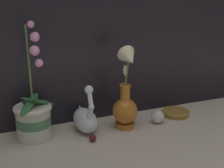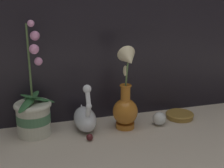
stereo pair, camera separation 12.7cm
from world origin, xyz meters
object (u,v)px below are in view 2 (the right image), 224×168
Objects in this scene: blue_vase at (126,101)px; amber_dish at (180,115)px; swan_figurine at (85,117)px; orchid_potted_plant at (33,113)px; glass_sphere at (159,119)px.

blue_vase reaches higher than amber_dish.
swan_figurine is 0.18m from blue_vase.
orchid_potted_plant is 2.14× the size of swan_figurine.
blue_vase is 0.18m from glass_sphere.
blue_vase is (0.17, -0.04, 0.07)m from swan_figurine.
glass_sphere is 0.13m from amber_dish.
amber_dish is (0.65, -0.02, -0.08)m from orchid_potted_plant.
amber_dish is at bearing 6.98° from blue_vase.
glass_sphere reaches higher than amber_dish.
orchid_potted_plant is 7.88× the size of glass_sphere.
swan_figurine is 1.68× the size of amber_dish.
amber_dish is (0.12, 0.04, -0.01)m from glass_sphere.
amber_dish is at bearing -1.52° from orchid_potted_plant.
orchid_potted_plant is 1.29× the size of blue_vase.
orchid_potted_plant is 0.38m from blue_vase.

